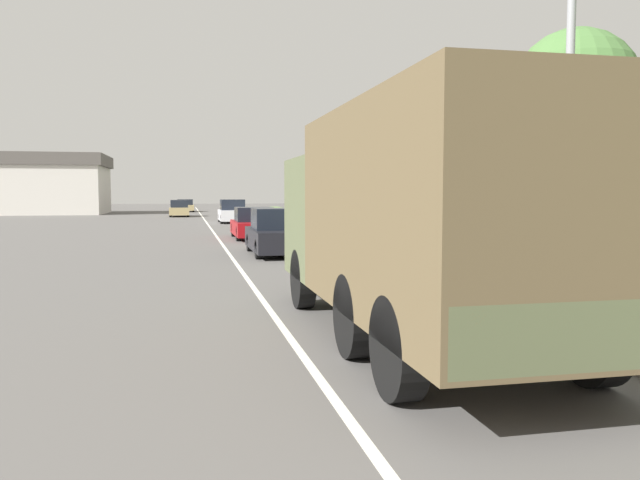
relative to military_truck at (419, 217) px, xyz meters
The scene contains 15 objects.
ground_plane 27.17m from the military_truck, 93.68° to the left, with size 180.00×180.00×0.00m, color #565451.
lane_centre_stripe 27.17m from the military_truck, 93.68° to the left, with size 0.12×120.00×0.00m.
sidewalk_right 27.25m from the military_truck, 84.18° to the left, with size 1.80×120.00×0.12m.
grass_strip_right 28.05m from the military_truck, 75.18° to the left, with size 7.00×120.00×0.02m.
military_truck is the anchor object (origin of this frame).
car_nearest_ahead 12.96m from the military_truck, 90.67° to the left, with size 1.77×4.32×1.58m.
car_second_ahead 20.66m from the military_truck, 90.23° to the left, with size 1.91×4.56×1.44m.
car_third_ahead 36.28m from the military_truck, 89.91° to the left, with size 1.86×4.35×1.65m.
car_fourth_ahead 49.28m from the military_truck, 94.35° to the left, with size 1.71×4.36×1.49m.
car_farthest_ahead 64.03m from the military_truck, 92.89° to the left, with size 1.92×4.69×1.40m.
lamp_post 3.97m from the military_truck, 20.73° to the left, with size 1.69×0.24×7.17m.
tree_mid_right 12.41m from the military_truck, 46.37° to the left, with size 3.72×3.72×6.97m.
tree_far_right 22.15m from the military_truck, 73.55° to the left, with size 2.71×2.71×5.95m.
utility_box 5.94m from the military_truck, 39.46° to the left, with size 0.55×0.45×0.70m.
building_distant 62.48m from the military_truck, 108.07° to the left, with size 16.84×10.60×5.95m.
Camera 1 is at (-1.45, 4.70, 2.10)m, focal length 35.00 mm.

